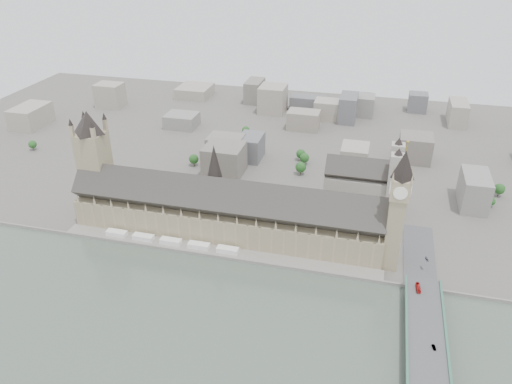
% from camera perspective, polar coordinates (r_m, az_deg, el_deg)
% --- Properties ---
extents(ground, '(900.00, 900.00, 0.00)m').
position_cam_1_polar(ground, '(420.64, -4.27, -6.33)').
color(ground, '#595651').
rests_on(ground, ground).
extents(embankment_wall, '(600.00, 1.50, 3.00)m').
position_cam_1_polar(embankment_wall, '(408.26, -4.94, -7.31)').
color(embankment_wall, slate).
rests_on(embankment_wall, ground).
extents(river_terrace, '(270.00, 15.00, 2.00)m').
position_cam_1_polar(river_terrace, '(414.28, -4.60, -6.78)').
color(river_terrace, slate).
rests_on(river_terrace, ground).
extents(terrace_tents, '(118.00, 7.00, 4.00)m').
position_cam_1_polar(terrace_tents, '(425.90, -9.72, -5.57)').
color(terrace_tents, white).
rests_on(terrace_tents, river_terrace).
extents(palace_of_westminster, '(265.00, 40.73, 55.44)m').
position_cam_1_polar(palace_of_westminster, '(424.00, -3.55, -2.34)').
color(palace_of_westminster, gray).
rests_on(palace_of_westminster, ground).
extents(elizabeth_tower, '(17.00, 17.00, 107.50)m').
position_cam_1_polar(elizabeth_tower, '(380.51, 15.95, -1.21)').
color(elizabeth_tower, gray).
rests_on(elizabeth_tower, ground).
extents(victoria_tower, '(30.00, 30.00, 100.00)m').
position_cam_1_polar(victoria_tower, '(462.88, -18.00, 3.55)').
color(victoria_tower, gray).
rests_on(victoria_tower, ground).
extents(central_tower, '(13.00, 13.00, 48.00)m').
position_cam_1_polar(central_tower, '(415.37, -4.74, 2.45)').
color(central_tower, tan).
rests_on(central_tower, ground).
extents(westminster_bridge, '(25.00, 325.00, 10.25)m').
position_cam_1_polar(westminster_bridge, '(337.49, 18.85, -17.52)').
color(westminster_bridge, '#474749').
rests_on(westminster_bridge, ground).
extents(westminster_abbey, '(68.00, 36.00, 64.00)m').
position_cam_1_polar(westminster_abbey, '(472.25, 12.22, 0.78)').
color(westminster_abbey, '#9C948C').
rests_on(westminster_abbey, ground).
extents(city_skyline_inland, '(720.00, 360.00, 38.00)m').
position_cam_1_polar(city_skyline_inland, '(622.68, 2.78, 7.72)').
color(city_skyline_inland, gray).
rests_on(city_skyline_inland, ground).
extents(park_trees, '(110.00, 30.00, 15.00)m').
position_cam_1_polar(park_trees, '(467.42, -3.17, -1.33)').
color(park_trees, '#194619').
rests_on(park_trees, ground).
extents(red_bus_north, '(3.24, 10.52, 2.89)m').
position_cam_1_polar(red_bus_north, '(377.24, 18.05, -10.37)').
color(red_bus_north, red).
rests_on(red_bus_north, westminster_bridge).
extents(car_silver, '(2.65, 4.75, 1.48)m').
position_cam_1_polar(car_silver, '(336.99, 19.67, -16.37)').
color(car_silver, gray).
rests_on(car_silver, westminster_bridge).
extents(car_approach, '(3.16, 5.16, 1.40)m').
position_cam_1_polar(car_approach, '(409.13, 18.95, -7.28)').
color(car_approach, gray).
rests_on(car_approach, westminster_bridge).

